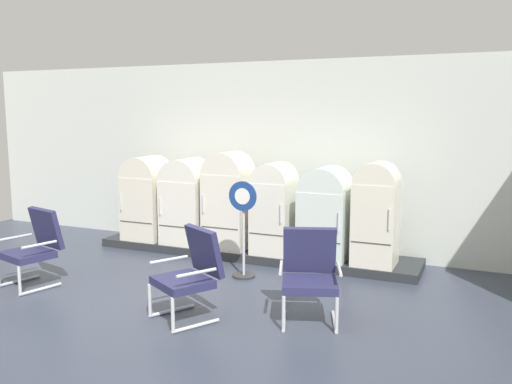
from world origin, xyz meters
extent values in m
cube|color=#353C4B|center=(0.00, 0.00, -0.03)|extent=(12.00, 10.00, 0.05)
cube|color=silver|center=(0.00, 3.66, 1.56)|extent=(11.76, 0.12, 3.11)
cube|color=#47443F|center=(0.00, 3.66, 2.76)|extent=(11.76, 0.07, 0.06)
cube|color=#282B2E|center=(0.00, 3.02, 0.06)|extent=(5.26, 0.95, 0.13)
cube|color=silver|center=(-1.93, 2.93, 0.67)|extent=(0.69, 0.68, 1.07)
cylinder|color=silver|center=(-1.93, 2.93, 1.20)|extent=(0.69, 0.66, 0.69)
cube|color=#383838|center=(-1.93, 2.59, 0.47)|extent=(0.63, 0.01, 0.01)
cylinder|color=silver|center=(-2.22, 2.57, 0.80)|extent=(0.02, 0.02, 0.28)
cube|color=silver|center=(-1.14, 2.93, 0.66)|extent=(0.72, 0.69, 1.05)
cylinder|color=silver|center=(-1.14, 2.93, 1.18)|extent=(0.72, 0.67, 0.72)
cube|color=#383838|center=(-1.14, 2.59, 0.47)|extent=(0.66, 0.01, 0.01)
cylinder|color=silver|center=(-1.44, 2.57, 0.78)|extent=(0.02, 0.02, 0.28)
cube|color=silver|center=(-0.36, 2.90, 0.73)|extent=(0.68, 0.62, 1.20)
cylinder|color=silver|center=(-0.36, 2.90, 1.33)|extent=(0.68, 0.61, 0.68)
cube|color=#383838|center=(-0.36, 2.59, 0.51)|extent=(0.63, 0.01, 0.01)
cylinder|color=silver|center=(-0.64, 2.57, 0.87)|extent=(0.02, 0.02, 0.28)
cube|color=silver|center=(0.42, 2.90, 0.68)|extent=(0.59, 0.63, 1.11)
cylinder|color=silver|center=(0.42, 2.90, 1.24)|extent=(0.59, 0.61, 0.59)
cube|color=#383838|center=(0.42, 2.59, 0.48)|extent=(0.54, 0.01, 0.01)
cylinder|color=silver|center=(0.65, 2.57, 0.82)|extent=(0.02, 0.02, 0.28)
cube|color=silver|center=(1.23, 2.94, 0.64)|extent=(0.70, 0.70, 1.02)
cylinder|color=silver|center=(1.23, 2.94, 1.15)|extent=(0.70, 0.68, 0.70)
cube|color=#383838|center=(1.23, 2.59, 0.45)|extent=(0.65, 0.01, 0.01)
cylinder|color=silver|center=(1.52, 2.57, 0.76)|extent=(0.02, 0.02, 0.28)
cube|color=silver|center=(1.98, 2.88, 0.72)|extent=(0.60, 0.59, 1.17)
cylinder|color=silver|center=(1.98, 2.88, 1.30)|extent=(0.60, 0.57, 0.60)
cube|color=#383838|center=(1.98, 2.59, 0.50)|extent=(0.55, 0.01, 0.01)
cylinder|color=silver|center=(2.22, 2.57, 0.86)|extent=(0.02, 0.02, 0.28)
cylinder|color=silver|center=(-2.35, 0.51, 0.02)|extent=(0.19, 0.57, 0.04)
cylinder|color=silver|center=(-1.82, 0.36, 0.02)|extent=(0.19, 0.57, 0.04)
cylinder|color=silver|center=(-1.89, 0.10, 0.20)|extent=(0.05, 0.05, 0.37)
cube|color=#292A51|center=(-2.08, 0.43, 0.43)|extent=(0.71, 0.66, 0.09)
cube|color=#292A51|center=(-2.01, 0.71, 0.75)|extent=(0.62, 0.33, 0.54)
cylinder|color=silver|center=(-2.39, 0.52, 0.62)|extent=(0.16, 0.47, 0.04)
cylinder|color=silver|center=(-1.78, 0.35, 0.62)|extent=(0.16, 0.47, 0.04)
cylinder|color=silver|center=(1.44, 0.65, 0.02)|extent=(0.23, 0.56, 0.04)
cylinder|color=silver|center=(1.53, 0.40, 0.20)|extent=(0.05, 0.05, 0.37)
cylinder|color=silver|center=(1.96, 0.83, 0.02)|extent=(0.23, 0.56, 0.04)
cylinder|color=silver|center=(2.05, 0.58, 0.20)|extent=(0.05, 0.05, 0.37)
cube|color=#292A51|center=(1.70, 0.74, 0.43)|extent=(0.73, 0.69, 0.09)
cube|color=#292A51|center=(1.61, 1.01, 0.75)|extent=(0.62, 0.37, 0.54)
cylinder|color=silver|center=(1.41, 0.64, 0.62)|extent=(0.19, 0.46, 0.04)
cylinder|color=silver|center=(2.00, 0.85, 0.62)|extent=(0.19, 0.46, 0.04)
cylinder|color=silver|center=(0.15, 0.40, 0.02)|extent=(0.32, 0.52, 0.04)
cylinder|color=silver|center=(0.02, 0.16, 0.20)|extent=(0.05, 0.05, 0.37)
cylinder|color=silver|center=(0.63, 0.12, 0.02)|extent=(0.32, 0.52, 0.04)
cylinder|color=silver|center=(0.49, -0.11, 0.20)|extent=(0.05, 0.05, 0.37)
cube|color=#292A51|center=(0.39, 0.26, 0.43)|extent=(0.78, 0.75, 0.09)
cube|color=#292A51|center=(0.53, 0.50, 0.75)|extent=(0.60, 0.45, 0.54)
cylinder|color=silver|center=(0.12, 0.42, 0.62)|extent=(0.27, 0.43, 0.04)
cylinder|color=silver|center=(0.66, 0.10, 0.62)|extent=(0.27, 0.43, 0.04)
cylinder|color=#2D2D30|center=(0.34, 1.96, 0.01)|extent=(0.32, 0.32, 0.03)
cylinder|color=silver|center=(0.34, 1.96, 0.59)|extent=(0.04, 0.04, 1.12)
cylinder|color=navy|center=(0.34, 1.93, 1.15)|extent=(0.41, 0.02, 0.41)
cylinder|color=white|center=(0.34, 1.92, 1.15)|extent=(0.23, 0.00, 0.23)
camera|label=1|loc=(3.42, -4.64, 2.29)|focal=37.67mm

